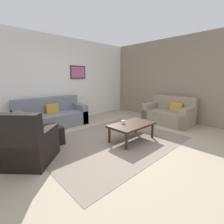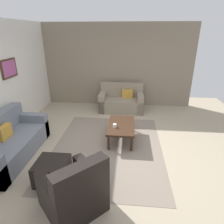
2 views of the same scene
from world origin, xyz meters
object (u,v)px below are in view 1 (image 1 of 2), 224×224
(couch_loveseat, at_px, (170,114))
(armchair_leather, at_px, (26,147))
(couch_main, at_px, (52,117))
(cup, at_px, (123,122))
(coffee_table, at_px, (132,126))
(framed_artwork, at_px, (78,72))
(ottoman, at_px, (48,136))

(couch_loveseat, height_order, armchair_leather, armchair_leather)
(couch_main, bearing_deg, cup, -70.93)
(couch_loveseat, height_order, coffee_table, couch_loveseat)
(armchair_leather, height_order, framed_artwork, framed_artwork)
(cup, bearing_deg, armchair_leather, 167.93)
(couch_loveseat, xyz_separation_m, ottoman, (-3.62, 1.06, -0.10))
(armchair_leather, xyz_separation_m, framed_artwork, (2.47, 2.23, 1.36))
(ottoman, bearing_deg, couch_main, 63.31)
(couch_main, xyz_separation_m, armchair_leather, (-1.22, -1.82, 0.01))
(ottoman, xyz_separation_m, coffee_table, (1.56, -1.15, 0.16))
(couch_main, xyz_separation_m, framed_artwork, (1.25, 0.40, 1.37))
(armchair_leather, bearing_deg, ottoman, 44.26)
(armchair_leather, height_order, cup, armchair_leather)
(coffee_table, bearing_deg, cup, 136.01)
(couch_loveseat, bearing_deg, framed_artwork, 122.68)
(armchair_leather, bearing_deg, framed_artwork, 42.04)
(couch_main, relative_size, coffee_table, 1.80)
(couch_main, relative_size, ottoman, 3.54)
(cup, bearing_deg, coffee_table, -43.99)
(couch_main, xyz_separation_m, ottoman, (-0.63, -1.25, -0.10))
(armchair_leather, xyz_separation_m, cup, (2.00, -0.43, 0.14))
(cup, bearing_deg, framed_artwork, 79.88)
(ottoman, bearing_deg, armchair_leather, -135.74)
(couch_loveseat, bearing_deg, coffee_table, -177.47)
(couch_loveseat, bearing_deg, couch_main, 142.36)
(coffee_table, bearing_deg, couch_main, 111.20)
(coffee_table, height_order, cup, cup)
(armchair_leather, height_order, coffee_table, armchair_leather)
(couch_main, height_order, coffee_table, couch_main)
(couch_main, relative_size, couch_loveseat, 1.37)
(couch_main, height_order, couch_loveseat, same)
(coffee_table, bearing_deg, couch_loveseat, 2.53)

